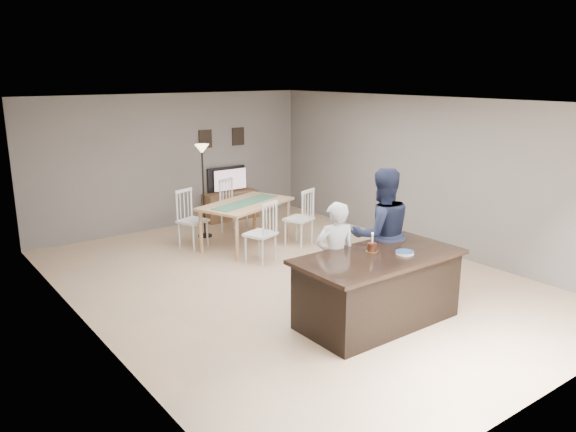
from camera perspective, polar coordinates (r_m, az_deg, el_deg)
floor at (r=8.65m, az=0.37°, el=-6.61°), size 8.00×8.00×0.00m
room_shell at (r=8.20m, az=0.39°, el=4.40°), size 8.00×8.00×8.00m
kitchen_island at (r=7.23m, az=9.09°, el=-7.27°), size 2.15×1.10×0.90m
tv_console at (r=12.20m, az=-5.82°, el=1.07°), size 1.20×0.40×0.60m
television at (r=12.14m, az=-6.06°, el=3.71°), size 0.91×0.12×0.53m
tv_screen_glow at (r=12.07m, az=-5.87°, el=3.69°), size 0.78×0.00×0.78m
picture_frames at (r=12.10m, az=-6.71°, el=7.91°), size 1.10×0.02×0.38m
doorway at (r=4.90m, az=-11.44°, el=-8.00°), size 0.00×2.10×2.65m
woman at (r=7.34m, az=4.81°, el=-4.30°), size 0.64×0.52×1.51m
man at (r=7.85m, az=9.45°, el=-1.87°), size 1.10×0.99×1.86m
birthday_cake at (r=7.18m, az=8.54°, el=-3.12°), size 0.16×0.16×0.25m
plate_stack at (r=7.16m, az=11.78°, el=-3.66°), size 0.23×0.23×0.04m
dining_table at (r=10.20m, az=-4.29°, el=0.60°), size 2.21×2.39×1.06m
floor_lamp at (r=10.74m, az=-8.68°, el=5.08°), size 0.27×0.27×1.79m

